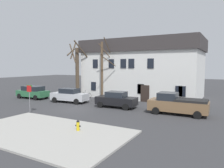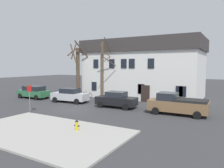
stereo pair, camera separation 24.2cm
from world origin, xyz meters
The scene contains 12 objects.
ground_plane centered at (0.00, 0.00, 0.00)m, with size 120.00×120.00×0.00m, color #38383A.
sidewalk_slab centered at (3.19, -7.19, 0.06)m, with size 11.40×6.60×0.12m, color #A8A59E.
building_main centered at (2.73, 12.08, 4.13)m, with size 16.45×9.09×8.14m.
tree_bare_near centered at (-5.49, 7.16, 4.12)m, with size 2.70×2.33×8.02m.
tree_bare_mid centered at (-0.81, 6.63, 4.08)m, with size 1.83×2.50×8.16m.
car_green_wagon centered at (-9.75, 2.77, 0.90)m, with size 4.70×2.18×1.72m.
car_silver_sedan centered at (-3.24, 2.81, 0.87)m, with size 4.82×2.31×1.74m.
car_black_sedan centered at (3.31, 2.84, 0.87)m, with size 4.48×2.19×1.74m.
pickup_truck_brown centered at (9.80, 2.80, 0.96)m, with size 5.39×2.33×1.99m.
fire_hydrant centered at (5.08, -6.02, 0.49)m, with size 0.42×0.22×0.72m.
street_sign_pole centered at (-2.58, -3.67, 1.90)m, with size 0.76×0.07×2.71m.
bicycle_leaning centered at (-3.77, 7.04, 0.37)m, with size 1.75×0.15×1.03m.
Camera 1 is at (14.08, -17.27, 4.57)m, focal length 34.11 mm.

